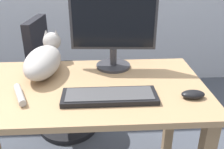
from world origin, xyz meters
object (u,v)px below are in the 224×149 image
keyboard (110,96)px  computer_mouse (193,94)px  office_chair (59,85)px  monitor (113,30)px  cat (44,60)px

keyboard → computer_mouse: bearing=-2.0°
office_chair → keyboard: bearing=-65.6°
office_chair → monitor: size_ratio=1.92×
cat → computer_mouse: bearing=-23.6°
computer_mouse → cat: bearing=156.4°
monitor → cat: bearing=-171.1°
office_chair → computer_mouse: 1.15m
monitor → computer_mouse: monitor is taller
office_chair → monitor: (0.40, -0.43, 0.56)m
office_chair → computer_mouse: office_chair is taller
monitor → cat: 0.42m
monitor → keyboard: monitor is taller
keyboard → computer_mouse: (0.39, -0.01, 0.00)m
office_chair → monitor: monitor is taller
monitor → keyboard: (-0.04, -0.37, -0.21)m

